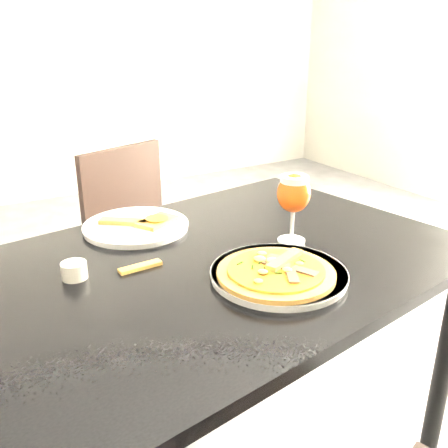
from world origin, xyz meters
TOP-DOWN VIEW (x-y plane):
  - ground at (0.00, 0.00)m, footprint 6.00×6.00m
  - dining_table at (-0.33, -0.04)m, footprint 1.30×0.96m
  - chair_far at (-0.21, 0.70)m, footprint 0.49×0.49m
  - plate_main at (-0.25, -0.19)m, footprint 0.31×0.31m
  - pizza at (-0.27, -0.20)m, footprint 0.25×0.25m
  - plate_second at (-0.41, 0.24)m, footprint 0.35×0.35m
  - crust_scraps at (-0.39, 0.22)m, footprint 0.20×0.15m
  - loose_crust at (-0.49, 0.00)m, footprint 0.10×0.03m
  - sauce_cup at (-0.63, 0.03)m, footprint 0.06×0.06m
  - beer_glass at (-0.11, -0.05)m, footprint 0.08×0.08m

SIDE VIEW (x-z plane):
  - ground at x=0.00m, z-range 0.00..0.00m
  - chair_far at x=-0.21m, z-range 0.04..0.89m
  - dining_table at x=-0.33m, z-range 0.28..1.03m
  - loose_crust at x=-0.49m, z-range 0.75..0.76m
  - plate_second at x=-0.41m, z-range 0.75..0.76m
  - plate_main at x=-0.25m, z-range 0.75..0.77m
  - sauce_cup at x=-0.63m, z-range 0.75..0.79m
  - crust_scraps at x=-0.39m, z-range 0.76..0.78m
  - pizza at x=-0.27m, z-range 0.76..0.79m
  - beer_glass at x=-0.11m, z-range 0.79..0.97m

